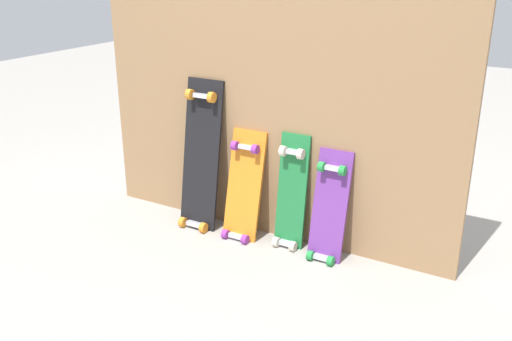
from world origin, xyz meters
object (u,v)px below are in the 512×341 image
skateboard_black (201,161)px  skateboard_purple (329,213)px  skateboard_orange (243,192)px  skateboard_green (291,198)px

skateboard_black → skateboard_purple: (0.78, 0.01, -0.14)m
skateboard_orange → skateboard_black: bearing=179.5°
skateboard_orange → skateboard_green: bearing=6.6°
skateboard_black → skateboard_purple: size_ratio=1.42×
skateboard_black → skateboard_green: bearing=3.0°
skateboard_orange → skateboard_purple: 0.50m
skateboard_orange → skateboard_green: (0.27, 0.03, 0.01)m
skateboard_orange → skateboard_purple: (0.50, 0.01, -0.01)m
skateboard_black → skateboard_green: 0.56m
skateboard_purple → skateboard_green: bearing=174.1°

